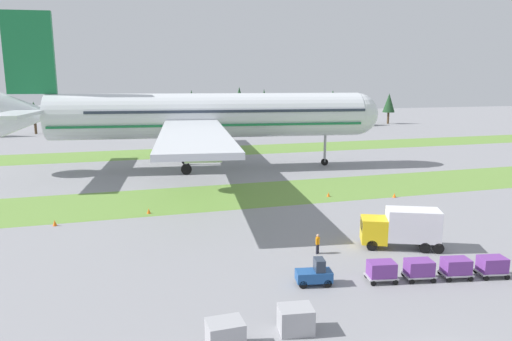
{
  "coord_description": "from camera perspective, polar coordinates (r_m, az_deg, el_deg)",
  "views": [
    {
      "loc": [
        -16.11,
        -17.55,
        14.71
      ],
      "look_at": [
        -0.76,
        35.08,
        4.0
      ],
      "focal_mm": 32.54,
      "sensor_mm": 36.0,
      "label": 1
    }
  ],
  "objects": [
    {
      "name": "grass_strip_near",
      "position": [
        60.83,
        -0.41,
        -2.93
      ],
      "size": [
        320.0,
        13.21,
        0.01
      ],
      "primitive_type": "cube",
      "color": "olive",
      "rests_on": "ground"
    },
    {
      "name": "grass_strip_far",
      "position": [
        97.68,
        -6.59,
        2.32
      ],
      "size": [
        320.0,
        13.21,
        0.01
      ],
      "primitive_type": "cube",
      "color": "olive",
      "rests_on": "ground"
    },
    {
      "name": "airliner",
      "position": [
        77.46,
        -6.82,
        6.73
      ],
      "size": [
        61.34,
        76.08,
        25.0
      ],
      "rotation": [
        0.0,
        0.0,
        -1.7
      ],
      "color": "silver",
      "rests_on": "ground"
    },
    {
      "name": "baggage_tug",
      "position": [
        34.89,
        7.25,
        -12.51
      ],
      "size": [
        2.79,
        1.74,
        1.97
      ],
      "rotation": [
        0.0,
        0.0,
        1.39
      ],
      "color": "#1E4C8E",
      "rests_on": "ground"
    },
    {
      "name": "cargo_dolly_lead",
      "position": [
        36.27,
        15.17,
        -11.7
      ],
      "size": [
        2.43,
        1.87,
        1.55
      ],
      "rotation": [
        0.0,
        0.0,
        1.39
      ],
      "color": "#A3A3A8",
      "rests_on": "ground"
    },
    {
      "name": "cargo_dolly_second",
      "position": [
        37.38,
        19.4,
        -11.26
      ],
      "size": [
        2.43,
        1.87,
        1.55
      ],
      "rotation": [
        0.0,
        0.0,
        1.39
      ],
      "color": "#A3A3A8",
      "rests_on": "ground"
    },
    {
      "name": "cargo_dolly_third",
      "position": [
        38.67,
        23.36,
        -10.79
      ],
      "size": [
        2.43,
        1.87,
        1.55
      ],
      "rotation": [
        0.0,
        0.0,
        1.39
      ],
      "color": "#A3A3A8",
      "rests_on": "ground"
    },
    {
      "name": "cargo_dolly_fourth",
      "position": [
        40.13,
        27.04,
        -10.31
      ],
      "size": [
        2.43,
        1.87,
        1.55
      ],
      "rotation": [
        0.0,
        0.0,
        1.39
      ],
      "color": "#A3A3A8",
      "rests_on": "ground"
    },
    {
      "name": "catering_truck",
      "position": [
        43.26,
        17.52,
        -6.63
      ],
      "size": [
        7.29,
        4.9,
        3.58
      ],
      "rotation": [
        0.0,
        0.0,
        1.16
      ],
      "color": "yellow",
      "rests_on": "ground"
    },
    {
      "name": "ground_crew_loader",
      "position": [
        40.68,
        7.59,
        -8.83
      ],
      "size": [
        0.45,
        0.4,
        1.74
      ],
      "rotation": [
        0.0,
        0.0,
        3.86
      ],
      "color": "black",
      "rests_on": "ground"
    },
    {
      "name": "uld_container_0",
      "position": [
        27.2,
        -3.79,
        -19.6
      ],
      "size": [
        2.04,
        1.65,
        1.71
      ],
      "primitive_type": "cube",
      "rotation": [
        0.0,
        0.0,
        0.02
      ],
      "color": "#A3A3A8",
      "rests_on": "ground"
    },
    {
      "name": "uld_container_1",
      "position": [
        28.95,
        4.9,
        -17.76
      ],
      "size": [
        2.2,
        1.86,
        1.56
      ],
      "primitive_type": "cube",
      "rotation": [
        0.0,
        0.0,
        -0.14
      ],
      "color": "#A3A3A8",
      "rests_on": "ground"
    },
    {
      "name": "taxiway_marker_0",
      "position": [
        60.29,
        8.89,
        -2.92
      ],
      "size": [
        0.44,
        0.44,
        0.57
      ],
      "primitive_type": "cone",
      "color": "orange",
      "rests_on": "ground"
    },
    {
      "name": "taxiway_marker_1",
      "position": [
        53.52,
        -13.05,
        -4.86
      ],
      "size": [
        0.44,
        0.44,
        0.59
      ],
      "primitive_type": "cone",
      "color": "orange",
      "rests_on": "ground"
    },
    {
      "name": "taxiway_marker_2",
      "position": [
        52.14,
        -23.5,
        -5.93
      ],
      "size": [
        0.44,
        0.44,
        0.62
      ],
      "primitive_type": "cone",
      "color": "orange",
      "rests_on": "ground"
    },
    {
      "name": "taxiway_marker_3",
      "position": [
        61.71,
        16.65,
        -2.94
      ],
      "size": [
        0.44,
        0.44,
        0.57
      ],
      "primitive_type": "cone",
      "color": "orange",
      "rests_on": "ground"
    },
    {
      "name": "distant_tree_line",
      "position": [
        140.05,
        -8.57,
        7.71
      ],
      "size": [
        146.25,
        9.81,
        12.77
      ],
      "color": "#4C3823",
      "rests_on": "ground"
    }
  ]
}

